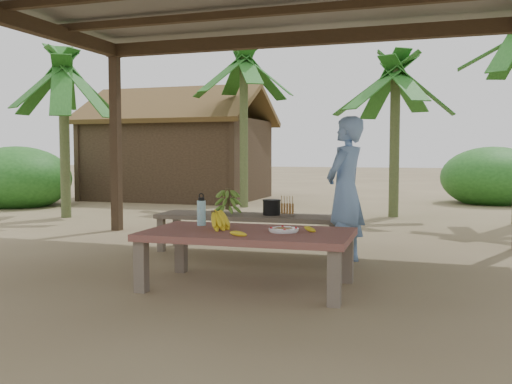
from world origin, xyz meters
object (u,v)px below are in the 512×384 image
(ripe_banana_bunch, at_px, (213,219))
(woman, at_px, (345,190))
(water_flask, at_px, (201,212))
(bench, at_px, (249,219))
(cooking_pot, at_px, (272,208))
(work_table, at_px, (248,238))
(plate, at_px, (284,230))

(ripe_banana_bunch, height_order, woman, woman)
(water_flask, bearing_deg, bench, 90.82)
(water_flask, distance_m, cooking_pot, 1.51)
(bench, height_order, cooking_pot, cooking_pot)
(work_table, height_order, woman, woman)
(bench, bearing_deg, woman, -16.45)
(woman, bearing_deg, water_flask, -27.99)
(bench, height_order, ripe_banana_bunch, ripe_banana_bunch)
(work_table, relative_size, woman, 1.17)
(ripe_banana_bunch, bearing_deg, water_flask, 133.39)
(ripe_banana_bunch, height_order, cooking_pot, ripe_banana_bunch)
(work_table, relative_size, plate, 7.05)
(work_table, relative_size, water_flask, 6.01)
(plate, relative_size, water_flask, 0.85)
(bench, bearing_deg, plate, -64.19)
(bench, distance_m, plate, 1.85)
(water_flask, bearing_deg, ripe_banana_bunch, -46.61)
(bench, bearing_deg, ripe_banana_bunch, -84.52)
(ripe_banana_bunch, distance_m, woman, 1.68)
(bench, xyz_separation_m, woman, (1.19, -0.30, 0.39))
(bench, bearing_deg, water_flask, -91.59)
(work_table, height_order, water_flask, water_flask)
(ripe_banana_bunch, height_order, water_flask, water_flask)
(cooking_pot, distance_m, woman, 1.02)
(work_table, distance_m, water_flask, 0.61)
(ripe_banana_bunch, distance_m, water_flask, 0.31)
(bench, xyz_separation_m, ripe_banana_bunch, (0.23, -1.67, 0.20))
(plate, bearing_deg, work_table, -174.19)
(cooking_pot, xyz_separation_m, woman, (0.92, -0.35, 0.25))
(ripe_banana_bunch, bearing_deg, cooking_pot, 88.87)
(ripe_banana_bunch, xyz_separation_m, woman, (0.96, 1.37, 0.19))
(bench, distance_m, water_flask, 1.46)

